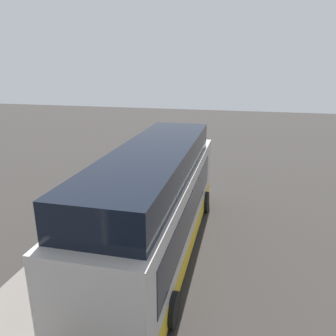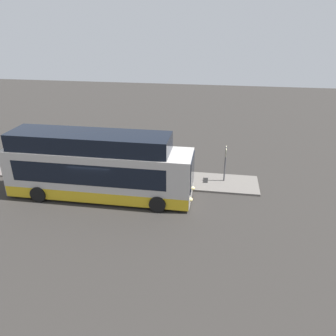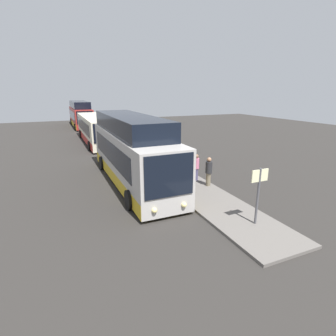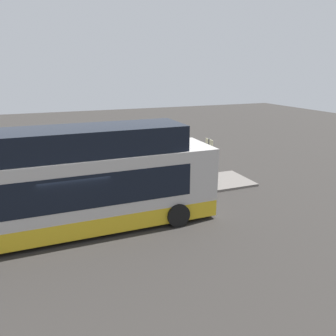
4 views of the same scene
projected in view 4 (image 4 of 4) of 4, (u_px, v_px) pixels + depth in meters
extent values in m
plane|color=#2B2826|center=(76.00, 230.00, 13.12)|extent=(80.00, 80.00, 0.00)
cube|color=#605B56|center=(69.00, 202.00, 15.73)|extent=(20.00, 2.72, 0.13)
cube|color=#B2ADA8|center=(76.00, 191.00, 12.83)|extent=(11.29, 2.56, 2.92)
cube|color=gold|center=(78.00, 217.00, 13.15)|extent=(11.24, 2.58, 0.70)
cube|color=black|center=(67.00, 183.00, 12.62)|extent=(9.26, 2.59, 1.29)
cube|color=black|center=(204.00, 165.00, 14.71)|extent=(0.06, 2.25, 1.87)
sphere|color=#F9E58C|center=(197.00, 190.00, 15.76)|extent=(0.24, 0.24, 0.24)
sphere|color=#F9E58C|center=(211.00, 200.00, 14.51)|extent=(0.24, 0.24, 0.24)
cylinder|color=black|center=(157.00, 194.00, 15.66)|extent=(0.96, 0.30, 0.96)
cylinder|color=black|center=(178.00, 215.00, 13.38)|extent=(0.96, 0.30, 0.96)
cube|color=black|center=(59.00, 143.00, 12.10)|extent=(9.60, 2.35, 1.01)
cylinder|color=#4C476B|center=(102.00, 184.00, 16.95)|extent=(0.32, 0.32, 0.75)
cylinder|color=#CC6B8C|center=(101.00, 171.00, 16.75)|extent=(0.45, 0.45, 0.65)
sphere|color=brown|center=(101.00, 162.00, 16.62)|extent=(0.25, 0.25, 0.25)
cylinder|color=#2D2D33|center=(85.00, 193.00, 15.63)|extent=(0.38, 0.38, 0.81)
cylinder|color=silver|center=(84.00, 178.00, 15.42)|extent=(0.54, 0.54, 0.70)
sphere|color=beige|center=(83.00, 168.00, 15.28)|extent=(0.26, 0.26, 0.26)
cube|color=black|center=(82.00, 186.00, 15.22)|extent=(0.31, 0.25, 0.24)
cylinder|color=#6B604C|center=(123.00, 180.00, 17.50)|extent=(0.36, 0.36, 0.78)
cylinder|color=#262628|center=(123.00, 167.00, 17.29)|extent=(0.51, 0.51, 0.68)
sphere|color=#9E7051|center=(122.00, 158.00, 17.15)|extent=(0.25, 0.25, 0.25)
cube|color=beige|center=(76.00, 200.00, 15.09)|extent=(0.38, 0.28, 0.61)
cylinder|color=black|center=(76.00, 191.00, 14.97)|extent=(0.02, 0.02, 0.24)
cylinder|color=#4C4C51|center=(209.00, 160.00, 18.36)|extent=(0.10, 0.10, 2.43)
cube|color=beige|center=(209.00, 144.00, 18.09)|extent=(0.04, 0.81, 0.51)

